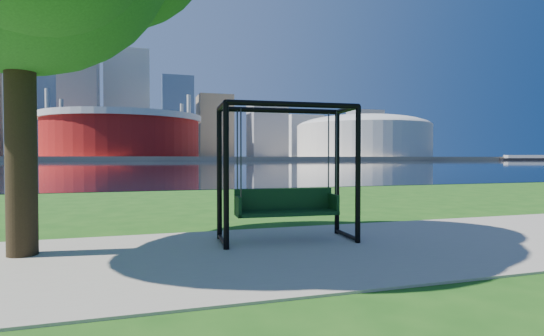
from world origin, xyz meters
name	(u,v)px	position (x,y,z in m)	size (l,w,h in m)	color
ground	(262,247)	(0.00, 0.00, 0.00)	(900.00, 900.00, 0.00)	#1E5114
path	(272,253)	(0.00, -0.50, 0.01)	(120.00, 4.00, 0.03)	#9E937F
river	(147,163)	(0.00, 102.00, 0.01)	(900.00, 180.00, 0.02)	black
far_bank	(142,158)	(0.00, 306.00, 1.00)	(900.00, 228.00, 2.00)	#937F60
stadium	(123,134)	(-10.00, 235.00, 14.23)	(83.00, 83.00, 32.00)	maroon
arena	(363,135)	(135.00, 235.00, 15.87)	(84.00, 84.00, 26.56)	beige
skyline	(135,111)	(-4.27, 319.39, 35.89)	(392.00, 66.00, 96.50)	gray
swing	(287,176)	(0.49, 0.24, 1.10)	(2.27, 1.10, 2.27)	black
barge	(528,158)	(214.55, 184.67, 1.36)	(30.58, 19.55, 2.99)	black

